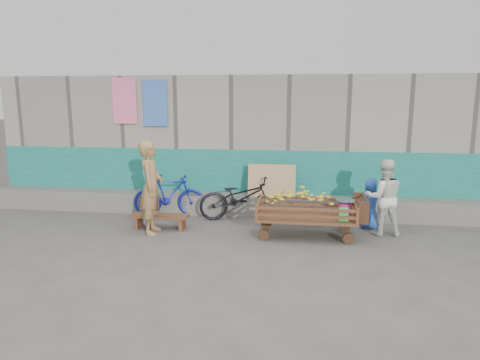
# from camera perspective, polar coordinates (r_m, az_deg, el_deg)

# --- Properties ---
(ground) EXTENTS (80.00, 80.00, 0.00)m
(ground) POSITION_cam_1_polar(r_m,az_deg,el_deg) (7.12, 0.52, -9.81)
(ground) COLOR #4E4B47
(ground) RESTS_ON ground
(building_wall) EXTENTS (12.00, 3.50, 3.00)m
(building_wall) POSITION_cam_1_polar(r_m,az_deg,el_deg) (10.74, 3.32, 5.27)
(building_wall) COLOR gray
(building_wall) RESTS_ON ground
(banana_cart) EXTENTS (1.96, 0.90, 0.84)m
(banana_cart) POSITION_cam_1_polar(r_m,az_deg,el_deg) (7.91, 8.55, -3.51)
(banana_cart) COLOR #582C1A
(banana_cart) RESTS_ON ground
(bench) EXTENTS (1.11, 0.33, 0.28)m
(bench) POSITION_cam_1_polar(r_m,az_deg,el_deg) (8.52, -10.60, -5.05)
(bench) COLOR #582C1A
(bench) RESTS_ON ground
(vendor_man) EXTENTS (0.50, 0.69, 1.76)m
(vendor_man) POSITION_cam_1_polar(r_m,az_deg,el_deg) (8.13, -11.77, -0.95)
(vendor_man) COLOR #A07747
(vendor_man) RESTS_ON ground
(woman) EXTENTS (0.73, 0.59, 1.42)m
(woman) POSITION_cam_1_polar(r_m,az_deg,el_deg) (8.33, 18.61, -2.20)
(woman) COLOR silver
(woman) RESTS_ON ground
(child) EXTENTS (0.52, 0.37, 1.00)m
(child) POSITION_cam_1_polar(r_m,az_deg,el_deg) (8.69, 16.98, -3.01)
(child) COLOR blue
(child) RESTS_ON ground
(bicycle_dark) EXTENTS (1.87, 1.14, 0.93)m
(bicycle_dark) POSITION_cam_1_polar(r_m,az_deg,el_deg) (8.97, 0.16, -2.33)
(bicycle_dark) COLOR black
(bicycle_dark) RESTS_ON ground
(bicycle_blue) EXTENTS (1.59, 0.66, 0.93)m
(bicycle_blue) POSITION_cam_1_polar(r_m,az_deg,el_deg) (9.31, -9.42, -2.00)
(bicycle_blue) COLOR navy
(bicycle_blue) RESTS_ON ground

